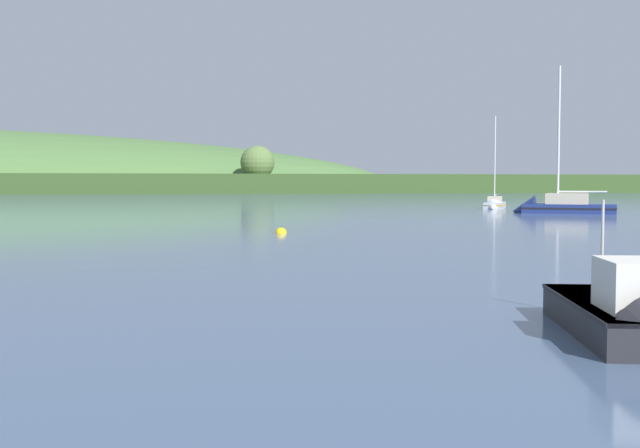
{
  "coord_description": "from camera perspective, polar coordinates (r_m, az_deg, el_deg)",
  "views": [
    {
      "loc": [
        -10.74,
        2.05,
        2.91
      ],
      "look_at": [
        1.04,
        38.42,
        0.83
      ],
      "focal_mm": 43.21,
      "sensor_mm": 36.0,
      "label": 1
    }
  ],
  "objects": [
    {
      "name": "fishing_boat_moored",
      "position": [
        15.32,
        22.44,
        -6.82
      ],
      "size": [
        3.89,
        5.62,
        3.32
      ],
      "rotation": [
        0.0,
        0.0,
        4.32
      ],
      "color": "#232328",
      "rests_on": "ground"
    },
    {
      "name": "sailboat_near_mooring",
      "position": [
        87.22,
        12.79,
        1.28
      ],
      "size": [
        5.63,
        6.84,
        11.08
      ],
      "rotation": [
        0.0,
        0.0,
        4.1
      ],
      "color": "#ADB2BC",
      "rests_on": "ground"
    },
    {
      "name": "mooring_buoy_foreground",
      "position": [
        44.01,
        -2.9,
        -0.68
      ],
      "size": [
        0.65,
        0.65,
        0.73
      ],
      "color": "yellow",
      "rests_on": "ground"
    },
    {
      "name": "sailboat_midwater_white",
      "position": [
        75.43,
        17.09,
        1.06
      ],
      "size": [
        9.11,
        8.36,
        15.05
      ],
      "rotation": [
        0.0,
        0.0,
        2.44
      ],
      "color": "navy",
      "rests_on": "ground"
    }
  ]
}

